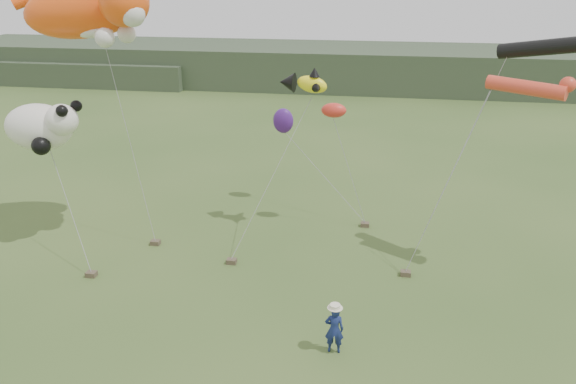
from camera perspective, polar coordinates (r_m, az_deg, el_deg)
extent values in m
plane|color=#385123|center=(19.82, -0.07, -13.81)|extent=(120.00, 120.00, 0.00)
cube|color=#2D3D28|center=(61.73, 7.06, 12.56)|extent=(90.00, 12.00, 4.00)
cube|color=#2D3D28|center=(67.30, -20.12, 11.53)|extent=(25.00, 8.00, 2.50)
imported|color=navy|center=(18.44, 4.72, -13.74)|extent=(0.63, 0.43, 1.67)
cube|color=brown|center=(26.00, -13.32, -5.00)|extent=(0.40, 0.32, 0.21)
cube|color=brown|center=(23.87, -5.76, -7.01)|extent=(0.40, 0.32, 0.21)
cube|color=brown|center=(23.36, 11.86, -8.08)|extent=(0.40, 0.32, 0.21)
cube|color=brown|center=(24.15, -19.35, -7.87)|extent=(0.40, 0.32, 0.21)
cube|color=brown|center=(27.29, 7.82, -3.29)|extent=(0.40, 0.32, 0.21)
ellipsoid|color=#FF5212|center=(25.98, -19.74, 17.17)|extent=(5.97, 3.80, 3.13)
sphere|color=#FF5212|center=(24.01, -16.31, 18.07)|extent=(1.96, 1.96, 1.96)
sphere|color=silver|center=(23.55, -15.54, 17.02)|extent=(0.98, 0.98, 0.98)
ellipsoid|color=silver|center=(25.65, -19.40, 15.20)|extent=(1.92, 0.96, 0.60)
sphere|color=silver|center=(23.80, -18.12, 14.67)|extent=(0.76, 0.76, 0.76)
sphere|color=silver|center=(25.07, -16.06, 15.19)|extent=(0.76, 0.76, 0.76)
ellipsoid|color=yellow|center=(24.76, 2.46, 10.87)|extent=(1.50, 0.73, 0.94)
cone|color=black|center=(25.20, -0.10, 11.08)|extent=(0.76, 0.93, 0.86)
cone|color=black|center=(24.66, 2.70, 12.07)|extent=(0.48, 0.48, 0.38)
cone|color=black|center=(24.28, 3.00, 10.42)|extent=(0.51, 0.54, 0.38)
cone|color=black|center=(25.21, 3.25, 10.83)|extent=(0.51, 0.54, 0.38)
cylinder|color=black|center=(23.08, 24.31, 13.21)|extent=(2.94, 2.18, 1.10)
cylinder|color=#E4432B|center=(22.62, 23.00, 9.74)|extent=(2.73, 1.92, 0.62)
sphere|color=#E4432B|center=(22.48, 26.55, 9.72)|extent=(0.57, 0.57, 0.57)
ellipsoid|color=white|center=(26.34, -23.98, 6.06)|extent=(2.99, 1.99, 1.99)
sphere|color=white|center=(25.26, -21.99, 6.80)|extent=(1.33, 1.33, 1.33)
sphere|color=black|center=(24.62, -22.00, 7.65)|extent=(0.49, 0.49, 0.49)
sphere|color=black|center=(25.35, -20.71, 8.19)|extent=(0.49, 0.49, 0.49)
sphere|color=black|center=(25.47, -23.79, 4.31)|extent=(0.77, 0.77, 0.77)
sphere|color=black|center=(27.20, -25.05, 5.37)|extent=(0.77, 0.77, 0.77)
ellipsoid|color=red|center=(25.67, 4.67, 8.28)|extent=(1.14, 0.66, 0.66)
ellipsoid|color=#451972|center=(28.74, -0.49, 7.25)|extent=(1.05, 0.70, 1.28)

